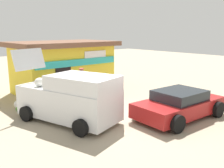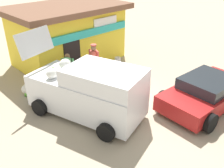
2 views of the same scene
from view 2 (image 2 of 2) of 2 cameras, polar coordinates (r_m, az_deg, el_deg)
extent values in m
plane|color=tan|center=(9.36, 5.37, -6.50)|extent=(60.00, 60.00, 0.00)
cube|color=yellow|center=(13.58, -10.07, 10.72)|extent=(5.39, 3.36, 2.72)
cube|color=#2DB7B2|center=(12.11, -5.61, 11.62)|extent=(5.07, 0.21, 0.36)
cube|color=black|center=(11.89, -9.12, 6.46)|extent=(0.90, 0.08, 2.00)
cube|color=white|center=(12.79, -1.52, 13.88)|extent=(1.50, 0.09, 0.60)
cube|color=brown|center=(13.23, -10.63, 16.92)|extent=(6.06, 4.02, 0.27)
cube|color=silver|center=(8.94, -6.03, -2.44)|extent=(2.93, 4.50, 1.22)
cube|color=silver|center=(8.12, -1.78, 1.55)|extent=(2.39, 2.97, 0.55)
cube|color=black|center=(7.62, 6.19, -0.71)|extent=(1.47, 0.52, 0.42)
cube|color=silver|center=(9.66, -17.37, 9.25)|extent=(1.62, 0.76, 0.90)
ellipsoid|color=silver|center=(8.86, -13.67, 2.37)|extent=(0.44, 0.36, 0.36)
ellipsoid|color=silver|center=(9.54, -10.82, 4.61)|extent=(0.46, 0.38, 0.38)
cylinder|color=#5F9E37|center=(9.22, -13.39, 2.77)|extent=(0.25, 0.21, 0.16)
cylinder|color=#57B530|center=(9.58, -10.98, 3.88)|extent=(0.28, 0.22, 0.13)
cylinder|color=#5D9439|center=(9.43, -13.74, 3.20)|extent=(0.27, 0.24, 0.13)
cube|color=black|center=(10.44, -15.42, -1.95)|extent=(1.64, 0.57, 0.16)
cube|color=red|center=(9.77, -18.68, -0.65)|extent=(0.15, 0.10, 0.20)
cube|color=red|center=(10.62, -13.29, 2.44)|extent=(0.15, 0.10, 0.20)
cylinder|color=black|center=(7.89, -1.41, -11.08)|extent=(0.39, 0.66, 0.62)
cylinder|color=black|center=(9.27, 4.77, -4.58)|extent=(0.39, 0.66, 0.62)
cylinder|color=black|center=(9.41, -16.38, -5.22)|extent=(0.39, 0.66, 0.62)
cylinder|color=black|center=(10.59, -9.15, -0.43)|extent=(0.39, 0.66, 0.62)
cube|color=maroon|center=(10.18, 20.91, -2.20)|extent=(4.11, 2.00, 0.59)
cube|color=#1E2328|center=(9.95, 21.39, 0.30)|extent=(2.00, 1.70, 0.41)
cylinder|color=black|center=(9.66, 11.63, -3.47)|extent=(0.68, 0.25, 0.68)
cylinder|color=black|center=(8.83, 21.75, -8.38)|extent=(0.68, 0.25, 0.68)
cylinder|color=black|center=(11.74, 20.06, 1.23)|extent=(0.68, 0.25, 0.68)
cylinder|color=navy|center=(11.52, -4.72, 2.96)|extent=(0.15, 0.15, 0.87)
cylinder|color=navy|center=(11.31, -3.42, 2.53)|extent=(0.15, 0.15, 0.87)
cylinder|color=#CC4C3F|center=(11.12, -4.21, 6.23)|extent=(0.40, 0.40, 0.62)
sphere|color=#8C6647|center=(10.97, -4.28, 8.31)|extent=(0.24, 0.24, 0.24)
cylinder|color=#CC4C3F|center=(10.92, -4.31, 8.99)|extent=(0.26, 0.26, 0.05)
cylinder|color=#CC4C3F|center=(11.26, -5.14, 6.57)|extent=(0.09, 0.09, 0.59)
cylinder|color=#CC4C3F|center=(10.97, -3.25, 6.04)|extent=(0.09, 0.09, 0.59)
cylinder|color=navy|center=(10.88, -11.21, 0.82)|extent=(0.15, 0.15, 0.83)
cylinder|color=navy|center=(10.81, -9.45, 0.79)|extent=(0.15, 0.15, 0.83)
cylinder|color=#4C9959|center=(10.75, -10.42, 4.31)|extent=(0.69, 0.70, 0.67)
sphere|color=brown|center=(10.87, -10.28, 6.36)|extent=(0.23, 0.23, 0.23)
cylinder|color=#4C9959|center=(10.99, -11.42, 4.44)|extent=(0.09, 0.09, 0.56)
cylinder|color=#4C9959|center=(10.89, -8.96, 4.44)|extent=(0.09, 0.09, 0.56)
ellipsoid|color=silver|center=(10.96, -18.28, -0.95)|extent=(0.89, 0.78, 0.49)
cylinder|color=olive|center=(10.70, -17.75, -2.62)|extent=(0.28, 0.17, 0.16)
cylinder|color=#648C43|center=(11.04, -16.39, -1.53)|extent=(0.32, 0.24, 0.12)
cylinder|color=#59B533|center=(10.85, -18.73, -2.33)|extent=(0.33, 0.31, 0.16)
cylinder|color=silver|center=(13.23, 1.29, 5.34)|extent=(0.32, 0.32, 0.41)
camera|label=1|loc=(2.90, 128.83, -56.24)|focal=40.33mm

